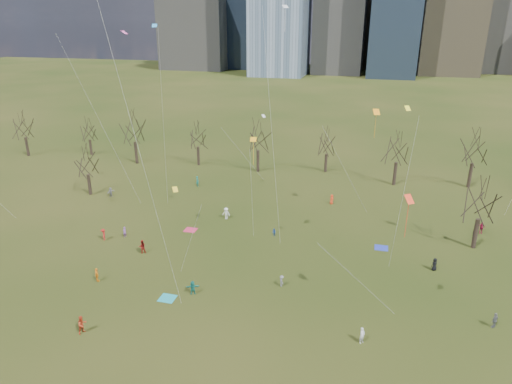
% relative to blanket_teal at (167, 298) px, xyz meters
% --- Properties ---
extents(ground, '(500.00, 500.00, 0.00)m').
position_rel_blanket_teal_xyz_m(ground, '(5.65, 1.58, -0.01)').
color(ground, black).
rests_on(ground, ground).
extents(bare_tree_row, '(113.04, 29.80, 9.50)m').
position_rel_blanket_teal_xyz_m(bare_tree_row, '(5.57, 38.80, 6.10)').
color(bare_tree_row, black).
rests_on(bare_tree_row, ground).
extents(blanket_teal, '(1.60, 1.50, 0.03)m').
position_rel_blanket_teal_xyz_m(blanket_teal, '(0.00, 0.00, 0.00)').
color(blanket_teal, teal).
rests_on(blanket_teal, ground).
extents(blanket_navy, '(1.60, 1.50, 0.03)m').
position_rel_blanket_teal_xyz_m(blanket_navy, '(20.77, 16.60, 0.00)').
color(blanket_navy, '#2536AF').
rests_on(blanket_navy, ground).
extents(blanket_crimson, '(1.60, 1.50, 0.03)m').
position_rel_blanket_teal_xyz_m(blanket_crimson, '(-3.82, 15.35, 0.00)').
color(blanket_crimson, '#C7274D').
rests_on(blanket_crimson, ground).
extents(person_1, '(0.62, 0.66, 1.51)m').
position_rel_blanket_teal_xyz_m(person_1, '(19.19, -1.83, 0.74)').
color(person_1, white).
rests_on(person_1, ground).
extents(person_2, '(0.93, 1.03, 1.75)m').
position_rel_blanket_teal_xyz_m(person_2, '(-4.98, -6.84, 0.86)').
color(person_2, red).
rests_on(person_2, ground).
extents(person_3, '(0.82, 0.94, 1.26)m').
position_rel_blanket_teal_xyz_m(person_3, '(10.65, 5.14, 0.62)').
color(person_3, slate).
rests_on(person_3, ground).
extents(person_4, '(0.94, 0.90, 1.57)m').
position_rel_blanket_teal_xyz_m(person_4, '(-8.59, 1.04, 0.77)').
color(person_4, orange).
rests_on(person_4, ground).
extents(person_5, '(1.45, 0.95, 1.50)m').
position_rel_blanket_teal_xyz_m(person_5, '(2.20, 1.41, 0.73)').
color(person_5, '#1A7769').
rests_on(person_5, ground).
extents(person_6, '(0.86, 0.82, 1.48)m').
position_rel_blanket_teal_xyz_m(person_6, '(26.47, 12.65, 0.72)').
color(person_6, black).
rests_on(person_6, ground).
extents(person_7, '(0.46, 0.59, 1.42)m').
position_rel_blanket_teal_xyz_m(person_7, '(-11.22, 11.33, 0.69)').
color(person_7, '#8C52A4').
rests_on(person_7, ground).
extents(person_8, '(0.61, 0.62, 1.00)m').
position_rel_blanket_teal_xyz_m(person_8, '(7.29, 16.50, 0.49)').
color(person_8, '#264FA6').
rests_on(person_8, ground).
extents(person_9, '(1.15, 0.74, 1.69)m').
position_rel_blanket_teal_xyz_m(person_9, '(-0.37, 20.02, 0.83)').
color(person_9, white).
rests_on(person_9, ground).
extents(person_10, '(1.00, 0.50, 1.65)m').
position_rel_blanket_teal_xyz_m(person_10, '(33.30, 24.09, 0.81)').
color(person_10, '#A7173D').
rests_on(person_10, ground).
extents(person_11, '(0.88, 1.50, 1.54)m').
position_rel_blanket_teal_xyz_m(person_11, '(-20.59, 23.45, 0.76)').
color(person_11, slate).
rests_on(person_11, ground).
extents(person_12, '(0.78, 0.88, 1.51)m').
position_rel_blanket_teal_xyz_m(person_12, '(13.36, 29.30, 0.74)').
color(person_12, '#ED3F1A').
rests_on(person_12, ground).
extents(person_13, '(0.77, 0.76, 1.79)m').
position_rel_blanket_teal_xyz_m(person_13, '(-9.17, 31.44, 0.88)').
color(person_13, '#1B7B6C').
rests_on(person_13, ground).
extents(person_14, '(1.04, 0.98, 1.69)m').
position_rel_blanket_teal_xyz_m(person_14, '(-6.97, 8.03, 0.83)').
color(person_14, '#B21E19').
rests_on(person_14, ground).
extents(person_15, '(0.96, 1.14, 1.54)m').
position_rel_blanket_teal_xyz_m(person_15, '(-13.35, 9.86, 0.75)').
color(person_15, '#B21E19').
rests_on(person_15, ground).
extents(person_16, '(0.87, 0.93, 1.54)m').
position_rel_blanket_teal_xyz_m(person_16, '(30.74, 3.35, 0.75)').
color(person_16, slate).
rests_on(person_16, ground).
extents(kites_airborne, '(69.83, 42.89, 30.98)m').
position_rel_blanket_teal_xyz_m(kites_airborne, '(10.26, 12.28, 13.15)').
color(kites_airborne, '#FFB115').
rests_on(kites_airborne, ground).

